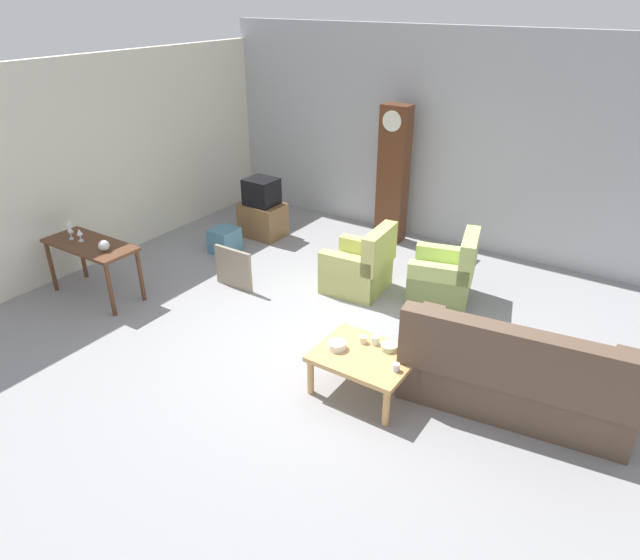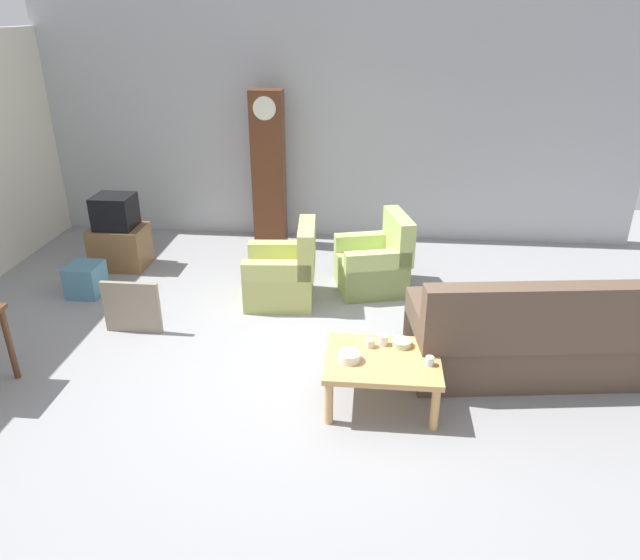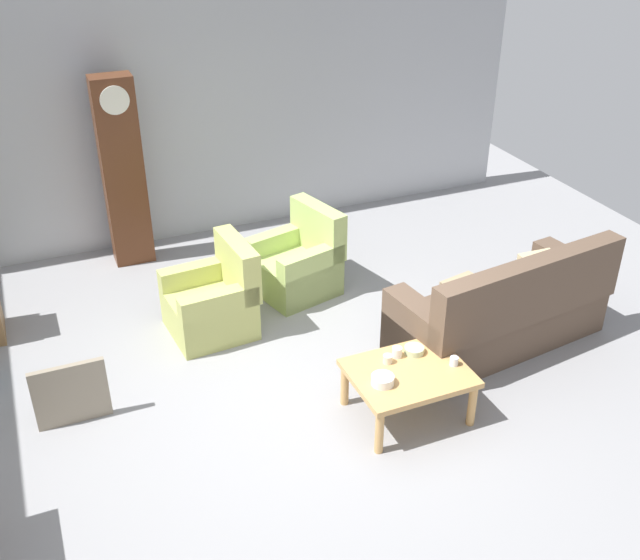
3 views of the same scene
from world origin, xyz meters
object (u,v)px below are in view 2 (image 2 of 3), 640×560
(armchair_olive_far, at_px, (375,265))
(cup_blue_rimmed, at_px, (430,361))
(cup_white_porcelain, at_px, (383,340))
(bowl_white_stacked, at_px, (349,357))
(grandfather_clock, at_px, (269,170))
(storage_box_blue, at_px, (86,280))
(cup_cream_tall, at_px, (370,343))
(couch_floral, at_px, (528,340))
(tv_stand_cabinet, at_px, (120,247))
(framed_picture_leaning, at_px, (132,307))
(armchair_olive_near, at_px, (284,276))
(tv_crt, at_px, (115,212))
(bowl_shallow_green, at_px, (402,343))
(coffee_table_wood, at_px, (382,364))

(armchair_olive_far, bearing_deg, cup_blue_rimmed, -78.82)
(cup_white_porcelain, xyz_separation_m, cup_blue_rimmed, (0.38, -0.29, -0.01))
(cup_blue_rimmed, bearing_deg, bowl_white_stacked, 179.68)
(grandfather_clock, distance_m, storage_box_blue, 2.81)
(bowl_white_stacked, bearing_deg, cup_cream_tall, 54.61)
(couch_floral, height_order, tv_stand_cabinet, couch_floral)
(couch_floral, bearing_deg, framed_picture_leaning, 173.93)
(couch_floral, bearing_deg, armchair_olive_near, 152.00)
(tv_crt, height_order, bowl_shallow_green, tv_crt)
(cup_cream_tall, height_order, bowl_shallow_green, cup_cream_tall)
(framed_picture_leaning, bearing_deg, bowl_white_stacked, -24.53)
(coffee_table_wood, bearing_deg, armchair_olive_far, 92.12)
(couch_floral, distance_m, cup_cream_tall, 1.49)
(cup_blue_rimmed, bearing_deg, grandfather_clock, 117.75)
(tv_crt, bearing_deg, tv_stand_cabinet, 0.00)
(framed_picture_leaning, bearing_deg, bowl_shallow_green, -15.76)
(couch_floral, distance_m, storage_box_blue, 4.95)
(coffee_table_wood, bearing_deg, bowl_shallow_green, 52.11)
(cup_cream_tall, bearing_deg, storage_box_blue, 154.34)
(armchair_olive_near, bearing_deg, cup_cream_tall, -59.10)
(armchair_olive_far, xyz_separation_m, cup_white_porcelain, (0.09, -2.05, 0.18))
(coffee_table_wood, bearing_deg, tv_crt, 142.19)
(couch_floral, distance_m, tv_stand_cabinet, 5.15)
(tv_stand_cabinet, bearing_deg, armchair_olive_far, -6.28)
(framed_picture_leaning, relative_size, storage_box_blue, 1.49)
(armchair_olive_far, distance_m, framed_picture_leaning, 2.81)
(framed_picture_leaning, height_order, cup_white_porcelain, framed_picture_leaning)
(tv_crt, height_order, cup_cream_tall, tv_crt)
(cup_white_porcelain, xyz_separation_m, bowl_white_stacked, (-0.28, -0.28, -0.01))
(grandfather_clock, height_order, framed_picture_leaning, grandfather_clock)
(coffee_table_wood, relative_size, tv_stand_cabinet, 1.41)
(tv_crt, height_order, cup_blue_rimmed, tv_crt)
(grandfather_clock, distance_m, framed_picture_leaning, 2.97)
(couch_floral, xyz_separation_m, grandfather_clock, (-2.90, 3.10, 0.72))
(cup_cream_tall, distance_m, bowl_white_stacked, 0.29)
(coffee_table_wood, height_order, framed_picture_leaning, framed_picture_leaning)
(armchair_olive_far, bearing_deg, grandfather_clock, 137.16)
(armchair_olive_far, bearing_deg, cup_white_porcelain, -87.59)
(cup_white_porcelain, distance_m, cup_cream_tall, 0.12)
(cup_blue_rimmed, relative_size, bowl_white_stacked, 0.41)
(couch_floral, bearing_deg, tv_crt, 156.32)
(cup_blue_rimmed, xyz_separation_m, bowl_white_stacked, (-0.66, 0.00, -0.00))
(coffee_table_wood, bearing_deg, framed_picture_leaning, 159.16)
(framed_picture_leaning, height_order, storage_box_blue, framed_picture_leaning)
(framed_picture_leaning, height_order, bowl_shallow_green, framed_picture_leaning)
(storage_box_blue, distance_m, bowl_shallow_green, 3.98)
(armchair_olive_far, distance_m, grandfather_clock, 2.19)
(storage_box_blue, bearing_deg, cup_blue_rimmed, -25.74)
(couch_floral, relative_size, framed_picture_leaning, 3.66)
(cup_white_porcelain, height_order, bowl_white_stacked, cup_white_porcelain)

